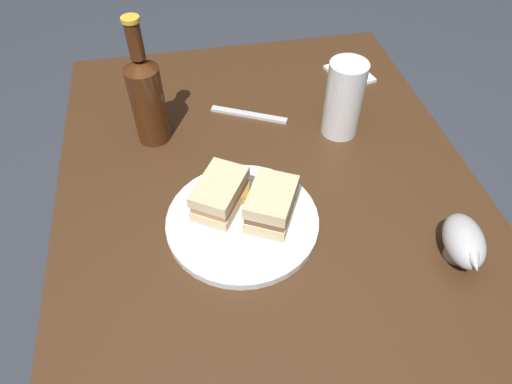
{
  "coord_description": "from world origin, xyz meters",
  "views": [
    {
      "loc": [
        -0.61,
        0.14,
        1.37
      ],
      "look_at": [
        -0.05,
        0.03,
        0.74
      ],
      "focal_mm": 32.21,
      "sensor_mm": 36.0,
      "label": 1
    }
  ],
  "objects_px": {
    "gravy_boat": "(464,242)",
    "cider_bottle": "(147,97)",
    "plate": "(242,221)",
    "napkin": "(349,74)",
    "pint_glass": "(343,103)",
    "fork": "(249,115)",
    "sandwich_half_left": "(271,204)",
    "sandwich_half_right": "(220,194)"
  },
  "relations": [
    {
      "from": "plate",
      "to": "fork",
      "type": "xyz_separation_m",
      "value": [
        0.31,
        -0.07,
        -0.0
      ]
    },
    {
      "from": "gravy_boat",
      "to": "fork",
      "type": "height_order",
      "value": "gravy_boat"
    },
    {
      "from": "pint_glass",
      "to": "cider_bottle",
      "type": "xyz_separation_m",
      "value": [
        0.06,
        0.4,
        0.03
      ]
    },
    {
      "from": "pint_glass",
      "to": "sandwich_half_right",
      "type": "bearing_deg",
      "value": 121.97
    },
    {
      "from": "cider_bottle",
      "to": "fork",
      "type": "height_order",
      "value": "cider_bottle"
    },
    {
      "from": "gravy_boat",
      "to": "napkin",
      "type": "relative_size",
      "value": 1.17
    },
    {
      "from": "napkin",
      "to": "gravy_boat",
      "type": "bearing_deg",
      "value": -179.87
    },
    {
      "from": "gravy_boat",
      "to": "fork",
      "type": "xyz_separation_m",
      "value": [
        0.45,
        0.28,
        -0.04
      ]
    },
    {
      "from": "pint_glass",
      "to": "gravy_boat",
      "type": "relative_size",
      "value": 1.31
    },
    {
      "from": "plate",
      "to": "napkin",
      "type": "distance_m",
      "value": 0.55
    },
    {
      "from": "pint_glass",
      "to": "fork",
      "type": "height_order",
      "value": "pint_glass"
    },
    {
      "from": "napkin",
      "to": "fork",
      "type": "xyz_separation_m",
      "value": [
        -0.12,
        0.28,
        -0.0
      ]
    },
    {
      "from": "sandwich_half_left",
      "to": "pint_glass",
      "type": "height_order",
      "value": "pint_glass"
    },
    {
      "from": "sandwich_half_left",
      "to": "napkin",
      "type": "bearing_deg",
      "value": -34.77
    },
    {
      "from": "pint_glass",
      "to": "cider_bottle",
      "type": "distance_m",
      "value": 0.41
    },
    {
      "from": "sandwich_half_left",
      "to": "cider_bottle",
      "type": "height_order",
      "value": "cider_bottle"
    },
    {
      "from": "sandwich_half_right",
      "to": "plate",
      "type": "bearing_deg",
      "value": -140.18
    },
    {
      "from": "pint_glass",
      "to": "fork",
      "type": "distance_m",
      "value": 0.22
    },
    {
      "from": "plate",
      "to": "cider_bottle",
      "type": "distance_m",
      "value": 0.33
    },
    {
      "from": "pint_glass",
      "to": "napkin",
      "type": "relative_size",
      "value": 1.54
    },
    {
      "from": "gravy_boat",
      "to": "napkin",
      "type": "distance_m",
      "value": 0.57
    },
    {
      "from": "gravy_boat",
      "to": "cider_bottle",
      "type": "xyz_separation_m",
      "value": [
        0.42,
        0.5,
        0.06
      ]
    },
    {
      "from": "sandwich_half_left",
      "to": "sandwich_half_right",
      "type": "distance_m",
      "value": 0.1
    },
    {
      "from": "sandwich_half_right",
      "to": "fork",
      "type": "relative_size",
      "value": 0.74
    },
    {
      "from": "pint_glass",
      "to": "fork",
      "type": "bearing_deg",
      "value": 64.65
    },
    {
      "from": "sandwich_half_left",
      "to": "cider_bottle",
      "type": "distance_m",
      "value": 0.35
    },
    {
      "from": "plate",
      "to": "napkin",
      "type": "xyz_separation_m",
      "value": [
        0.42,
        -0.35,
        -0.0
      ]
    },
    {
      "from": "napkin",
      "to": "plate",
      "type": "bearing_deg",
      "value": 140.49
    },
    {
      "from": "plate",
      "to": "sandwich_half_right",
      "type": "xyz_separation_m",
      "value": [
        0.04,
        0.03,
        0.04
      ]
    },
    {
      "from": "plate",
      "to": "pint_glass",
      "type": "xyz_separation_m",
      "value": [
        0.22,
        -0.26,
        0.07
      ]
    },
    {
      "from": "plate",
      "to": "napkin",
      "type": "bearing_deg",
      "value": -39.51
    },
    {
      "from": "pint_glass",
      "to": "cider_bottle",
      "type": "height_order",
      "value": "cider_bottle"
    },
    {
      "from": "sandwich_half_right",
      "to": "fork",
      "type": "height_order",
      "value": "sandwich_half_right"
    },
    {
      "from": "gravy_boat",
      "to": "cider_bottle",
      "type": "bearing_deg",
      "value": 50.05
    },
    {
      "from": "sandwich_half_left",
      "to": "napkin",
      "type": "height_order",
      "value": "sandwich_half_left"
    },
    {
      "from": "pint_glass",
      "to": "napkin",
      "type": "bearing_deg",
      "value": -24.87
    },
    {
      "from": "sandwich_half_right",
      "to": "cider_bottle",
      "type": "relative_size",
      "value": 0.48
    },
    {
      "from": "sandwich_half_left",
      "to": "napkin",
      "type": "relative_size",
      "value": 1.16
    },
    {
      "from": "cider_bottle",
      "to": "gravy_boat",
      "type": "bearing_deg",
      "value": -129.95
    },
    {
      "from": "gravy_boat",
      "to": "napkin",
      "type": "height_order",
      "value": "gravy_boat"
    },
    {
      "from": "sandwich_half_right",
      "to": "gravy_boat",
      "type": "height_order",
      "value": "sandwich_half_right"
    },
    {
      "from": "pint_glass",
      "to": "napkin",
      "type": "xyz_separation_m",
      "value": [
        0.2,
        -0.09,
        -0.07
      ]
    }
  ]
}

